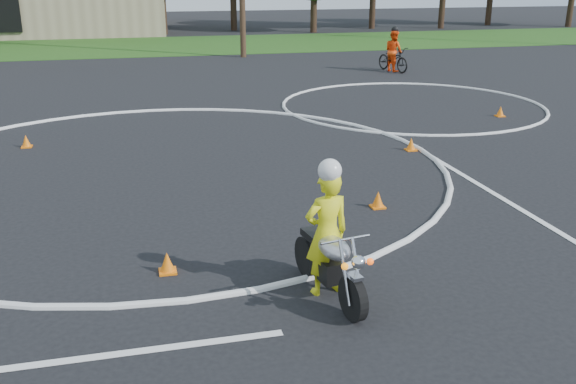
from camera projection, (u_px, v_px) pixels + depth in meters
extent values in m
plane|color=black|center=(170.00, 218.00, 10.85)|extent=(120.00, 120.00, 0.00)
cube|color=#1E4714|center=(136.00, 46.00, 35.63)|extent=(120.00, 10.00, 0.02)
torus|color=silver|center=(160.00, 168.00, 13.60)|extent=(12.12, 12.12, 0.12)
torus|color=silver|center=(411.00, 105.00, 20.00)|extent=(8.10, 8.10, 0.10)
cube|color=silver|center=(554.00, 229.00, 10.37)|extent=(0.12, 10.00, 0.01)
cylinder|color=black|center=(353.00, 298.00, 7.61)|extent=(0.20, 0.57, 0.56)
cylinder|color=black|center=(307.00, 256.00, 8.74)|extent=(0.20, 0.57, 0.56)
cube|color=black|center=(327.00, 268.00, 8.18)|extent=(0.34, 0.55, 0.28)
ellipsoid|color=silver|center=(334.00, 248.00, 7.91)|extent=(0.43, 0.64, 0.26)
cube|color=black|center=(318.00, 237.00, 8.32)|extent=(0.33, 0.59, 0.09)
cylinder|color=silver|center=(345.00, 272.00, 7.53)|extent=(0.10, 0.34, 0.75)
cylinder|color=silver|center=(357.00, 270.00, 7.60)|extent=(0.10, 0.34, 0.75)
cube|color=silver|center=(355.00, 276.00, 7.49)|extent=(0.16, 0.22, 0.05)
cylinder|color=silver|center=(345.00, 239.00, 7.59)|extent=(0.65, 0.14, 0.03)
sphere|color=white|center=(358.00, 262.00, 7.36)|extent=(0.17, 0.17, 0.17)
sphere|color=orange|center=(345.00, 266.00, 7.32)|extent=(0.08, 0.08, 0.08)
sphere|color=#FF4D0C|center=(370.00, 261.00, 7.45)|extent=(0.08, 0.08, 0.08)
cylinder|color=silver|center=(324.00, 261.00, 8.59)|extent=(0.20, 0.75, 0.07)
imported|color=yellow|center=(327.00, 234.00, 8.09)|extent=(0.66, 0.49, 1.64)
sphere|color=silver|center=(330.00, 171.00, 7.77)|extent=(0.30, 0.30, 0.30)
imported|color=black|center=(393.00, 59.00, 26.65)|extent=(1.13, 2.02, 1.01)
imported|color=#FF480D|center=(394.00, 51.00, 26.54)|extent=(0.82, 0.95, 1.67)
sphere|color=black|center=(395.00, 30.00, 26.26)|extent=(0.29, 0.29, 0.29)
cone|color=orange|center=(26.00, 141.00, 15.18)|extent=(0.22, 0.22, 0.30)
cube|color=orange|center=(27.00, 147.00, 15.22)|extent=(0.24, 0.24, 0.03)
cone|color=orange|center=(411.00, 144.00, 14.91)|extent=(0.22, 0.22, 0.30)
cube|color=orange|center=(411.00, 150.00, 14.95)|extent=(0.24, 0.24, 0.03)
cone|color=orange|center=(500.00, 111.00, 18.42)|extent=(0.22, 0.22, 0.30)
cube|color=orange|center=(500.00, 116.00, 18.46)|extent=(0.24, 0.24, 0.03)
cone|color=orange|center=(378.00, 199.00, 11.29)|extent=(0.22, 0.22, 0.30)
cube|color=orange|center=(378.00, 207.00, 11.34)|extent=(0.24, 0.24, 0.03)
cone|color=orange|center=(167.00, 262.00, 8.85)|extent=(0.22, 0.22, 0.30)
cube|color=orange|center=(168.00, 271.00, 8.89)|extent=(0.24, 0.24, 0.03)
cylinder|color=#382619|center=(163.00, 9.00, 41.98)|extent=(0.44, 0.44, 3.24)
cylinder|color=#382619|center=(233.00, 1.00, 44.83)|extent=(0.44, 0.44, 3.96)
cylinder|color=#382619|center=(314.00, 11.00, 43.39)|extent=(0.44, 0.44, 2.88)
cylinder|color=#382619|center=(373.00, 3.00, 46.24)|extent=(0.44, 0.44, 3.60)
cylinder|color=#382619|center=(490.00, 3.00, 49.48)|extent=(0.44, 0.44, 3.24)
cylinder|color=#382619|center=(571.00, 2.00, 47.80)|extent=(0.44, 0.44, 3.60)
cylinder|color=#382619|center=(100.00, 12.00, 42.05)|extent=(0.44, 0.44, 2.88)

